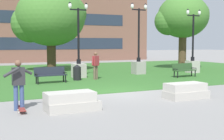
# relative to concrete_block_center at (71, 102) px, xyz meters

# --- Properties ---
(ground_plane) EXTENTS (140.00, 140.00, 0.00)m
(ground_plane) POSITION_rel_concrete_block_center_xyz_m (3.10, 2.64, -0.31)
(ground_plane) COLOR gray
(grass_lawn) EXTENTS (40.00, 20.00, 0.02)m
(grass_lawn) POSITION_rel_concrete_block_center_xyz_m (3.10, 12.64, -0.30)
(grass_lawn) COLOR #336628
(grass_lawn) RESTS_ON ground
(concrete_block_center) EXTENTS (1.81, 0.90, 0.64)m
(concrete_block_center) POSITION_rel_concrete_block_center_xyz_m (0.00, 0.00, 0.00)
(concrete_block_center) COLOR #B2ADA3
(concrete_block_center) RESTS_ON ground
(concrete_block_left) EXTENTS (1.80, 0.90, 0.64)m
(concrete_block_left) POSITION_rel_concrete_block_center_xyz_m (4.99, 0.18, 0.00)
(concrete_block_left) COLOR #B2ADA3
(concrete_block_left) RESTS_ON ground
(person_skateboarder) EXTENTS (1.06, 0.67, 1.71)m
(person_skateboarder) POSITION_rel_concrete_block_center_xyz_m (-1.58, 0.83, 0.67)
(person_skateboarder) COLOR #384C7A
(person_skateboarder) RESTS_ON ground
(skateboard) EXTENTS (0.29, 1.03, 0.14)m
(skateboard) POSITION_rel_concrete_block_center_xyz_m (-1.54, 0.53, -0.22)
(skateboard) COLOR maroon
(skateboard) RESTS_ON ground
(park_bench_near_left) EXTENTS (1.83, 0.66, 0.90)m
(park_bench_near_left) POSITION_rel_concrete_block_center_xyz_m (1.20, 7.35, 0.23)
(park_bench_near_left) COLOR #1E232D
(park_bench_near_left) RESTS_ON grass_lawn
(park_bench_near_right) EXTENTS (1.85, 0.72, 0.90)m
(park_bench_near_right) POSITION_rel_concrete_block_center_xyz_m (10.05, 6.63, 0.23)
(park_bench_near_right) COLOR #284723
(park_bench_near_right) RESTS_ON grass_lawn
(lamp_post_center) EXTENTS (1.32, 0.80, 5.13)m
(lamp_post_center) POSITION_rel_concrete_block_center_xyz_m (8.30, 9.59, 0.75)
(lamp_post_center) COLOR gray
(lamp_post_center) RESTS_ON grass_lawn
(lamp_post_left) EXTENTS (1.32, 0.80, 4.80)m
(lamp_post_left) POSITION_rel_concrete_block_center_xyz_m (12.51, 8.68, 0.69)
(lamp_post_left) COLOR #ADA89E
(lamp_post_left) RESTS_ON grass_lawn
(lamp_post_right) EXTENTS (1.32, 0.80, 4.89)m
(lamp_post_right) POSITION_rel_concrete_block_center_xyz_m (3.58, 9.26, 0.71)
(lamp_post_right) COLOR #ADA89E
(lamp_post_right) RESTS_ON grass_lawn
(tree_near_left) EXTENTS (4.55, 4.34, 6.38)m
(tree_near_left) POSITION_rel_concrete_block_center_xyz_m (13.84, 11.68, 4.16)
(tree_near_left) COLOR #4C3823
(tree_near_left) RESTS_ON grass_lawn
(tree_far_right) EXTENTS (5.71, 5.44, 6.63)m
(tree_far_right) POSITION_rel_concrete_block_center_xyz_m (3.09, 14.53, 3.96)
(tree_far_right) COLOR #42301E
(tree_far_right) RESTS_ON grass_lawn
(trash_bin) EXTENTS (0.49, 0.49, 0.96)m
(trash_bin) POSITION_rel_concrete_block_center_xyz_m (3.00, 7.94, 0.20)
(trash_bin) COLOR black
(trash_bin) RESTS_ON grass_lawn
(person_bystander_near_lawn) EXTENTS (0.64, 0.40, 1.71)m
(person_bystander_near_lawn) POSITION_rel_concrete_block_center_xyz_m (4.17, 7.81, 0.68)
(person_bystander_near_lawn) COLOR brown
(person_bystander_near_lawn) RESTS_ON grass_lawn
(building_facade_distant) EXTENTS (30.15, 1.03, 10.27)m
(building_facade_distant) POSITION_rel_concrete_block_center_xyz_m (4.60, 27.13, 4.82)
(building_facade_distant) COLOR brown
(building_facade_distant) RESTS_ON ground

